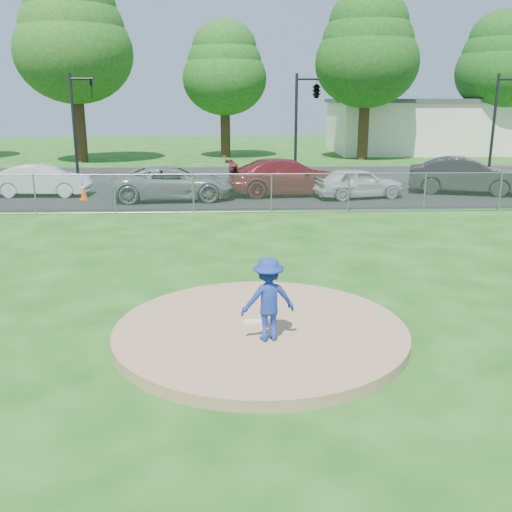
{
  "coord_description": "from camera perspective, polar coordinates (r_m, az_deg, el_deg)",
  "views": [
    {
      "loc": [
        -0.48,
        -9.78,
        4.24
      ],
      "look_at": [
        0.0,
        2.0,
        1.0
      ],
      "focal_mm": 40.0,
      "sensor_mm": 36.0,
      "label": 1
    }
  ],
  "objects": [
    {
      "name": "traffic_cone",
      "position": [
        26.07,
        -16.84,
        6.1
      ],
      "size": [
        0.33,
        0.33,
        0.64
      ],
      "primitive_type": "cone",
      "color": "#F0520C",
      "rests_on": "parking_lot"
    },
    {
      "name": "street",
      "position": [
        34.05,
        -1.52,
        8.23
      ],
      "size": [
        60.0,
        7.0,
        0.01
      ],
      "primitive_type": "cube",
      "color": "black",
      "rests_on": "ground"
    },
    {
      "name": "parked_car_gray",
      "position": [
        25.23,
        -8.28,
        7.23
      ],
      "size": [
        5.4,
        2.83,
        1.45
      ],
      "primitive_type": "imported",
      "rotation": [
        0.0,
        0.0,
        1.65
      ],
      "color": "slate",
      "rests_on": "parking_lot"
    },
    {
      "name": "ground",
      "position": [
        20.24,
        -0.92,
        3.28
      ],
      "size": [
        120.0,
        120.0,
        0.0
      ],
      "primitive_type": "plane",
      "color": "#164D10",
      "rests_on": "ground"
    },
    {
      "name": "tree_left",
      "position": [
        42.3,
        -17.84,
        20.12
      ],
      "size": [
        7.84,
        7.84,
        12.53
      ],
      "color": "#362113",
      "rests_on": "ground"
    },
    {
      "name": "parked_car_darkred",
      "position": [
        26.3,
        3.25,
        7.9
      ],
      "size": [
        5.84,
        2.85,
        1.64
      ],
      "primitive_type": "imported",
      "rotation": [
        0.0,
        0.0,
        1.67
      ],
      "color": "maroon",
      "rests_on": "parking_lot"
    },
    {
      "name": "traffic_signal_right",
      "position": [
        35.03,
        23.11,
        12.75
      ],
      "size": [
        1.28,
        0.2,
        5.6
      ],
      "color": "black",
      "rests_on": "ground"
    },
    {
      "name": "commercial_building",
      "position": [
        50.59,
        17.09,
        12.37
      ],
      "size": [
        16.4,
        9.4,
        4.3
      ],
      "color": "beige",
      "rests_on": "ground"
    },
    {
      "name": "tree_center",
      "position": [
        43.84,
        -3.17,
        18.27
      ],
      "size": [
        6.16,
        6.16,
        9.84
      ],
      "color": "#352113",
      "rests_on": "ground"
    },
    {
      "name": "traffic_signal_center",
      "position": [
        32.09,
        5.86,
        15.96
      ],
      "size": [
        1.42,
        2.48,
        5.6
      ],
      "color": "black",
      "rests_on": "ground"
    },
    {
      "name": "parked_car_charcoal",
      "position": [
        28.41,
        20.17,
        7.57
      ],
      "size": [
        5.31,
        3.14,
        1.65
      ],
      "primitive_type": "imported",
      "rotation": [
        0.0,
        0.0,
        1.28
      ],
      "color": "#252527",
      "rests_on": "parking_lot"
    },
    {
      "name": "pitcher",
      "position": [
        9.79,
        1.23,
        -4.36
      ],
      "size": [
        1.05,
        0.75,
        1.47
      ],
      "primitive_type": "imported",
      "rotation": [
        0.0,
        0.0,
        3.37
      ],
      "color": "#1B3198",
      "rests_on": "pitchers_mound"
    },
    {
      "name": "chain_link_fence",
      "position": [
        22.06,
        -1.06,
        6.27
      ],
      "size": [
        40.0,
        0.06,
        1.5
      ],
      "primitive_type": "cube",
      "color": "gray",
      "rests_on": "ground"
    },
    {
      "name": "tree_right",
      "position": [
        42.98,
        11.07,
        19.66
      ],
      "size": [
        7.28,
        7.28,
        11.63
      ],
      "color": "#372214",
      "rests_on": "ground"
    },
    {
      "name": "parked_car_white",
      "position": [
        27.78,
        -20.62,
        7.1
      ],
      "size": [
        4.29,
        1.61,
        1.4
      ],
      "primitive_type": "imported",
      "rotation": [
        0.0,
        0.0,
        1.54
      ],
      "color": "white",
      "rests_on": "parking_lot"
    },
    {
      "name": "tree_far_right",
      "position": [
        49.32,
        23.34,
        17.47
      ],
      "size": [
        6.72,
        6.72,
        10.74
      ],
      "color": "#332012",
      "rests_on": "ground"
    },
    {
      "name": "pitchers_mound",
      "position": [
        10.63,
        0.44,
        -7.55
      ],
      "size": [
        5.4,
        5.4,
        0.2
      ],
      "primitive_type": "cylinder",
      "color": "#9D7D56",
      "rests_on": "ground"
    },
    {
      "name": "parking_lot",
      "position": [
        26.62,
        -1.28,
        6.22
      ],
      "size": [
        50.0,
        8.0,
        0.01
      ],
      "primitive_type": "cube",
      "color": "black",
      "rests_on": "ground"
    },
    {
      "name": "traffic_signal_left",
      "position": [
        32.85,
        -17.41,
        13.17
      ],
      "size": [
        1.28,
        0.2,
        5.6
      ],
      "color": "black",
      "rests_on": "ground"
    },
    {
      "name": "pitching_rubber",
      "position": [
        10.77,
        0.39,
        -6.55
      ],
      "size": [
        0.6,
        0.15,
        0.04
      ],
      "primitive_type": "cube",
      "color": "white",
      "rests_on": "pitchers_mound"
    },
    {
      "name": "parked_car_pearl",
      "position": [
        25.86,
        10.21,
        7.24
      ],
      "size": [
        4.23,
        2.46,
        1.35
      ],
      "primitive_type": "imported",
      "rotation": [
        0.0,
        0.0,
        1.8
      ],
      "color": "silver",
      "rests_on": "parking_lot"
    }
  ]
}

